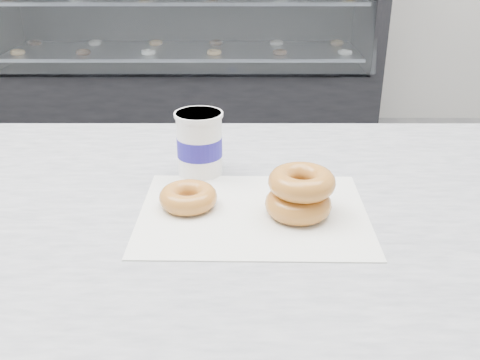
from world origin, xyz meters
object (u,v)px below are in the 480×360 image
object	(u,v)px
donut_single	(188,197)
donut_stack	(300,193)
coffee_cup	(200,143)
display_case	(185,64)

from	to	relation	value
donut_single	donut_stack	distance (m)	0.17
donut_single	donut_stack	world-z (taller)	donut_stack
coffee_cup	display_case	bearing A→B (deg)	80.44
donut_single	coffee_cup	size ratio (longest dim) A/B	0.81
display_case	coffee_cup	distance (m)	2.66
donut_stack	coffee_cup	bearing A→B (deg)	136.23
display_case	coffee_cup	bearing A→B (deg)	-83.67
donut_single	display_case	bearing A→B (deg)	95.84
donut_single	donut_stack	bearing A→B (deg)	-8.07
donut_single	coffee_cup	world-z (taller)	coffee_cup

